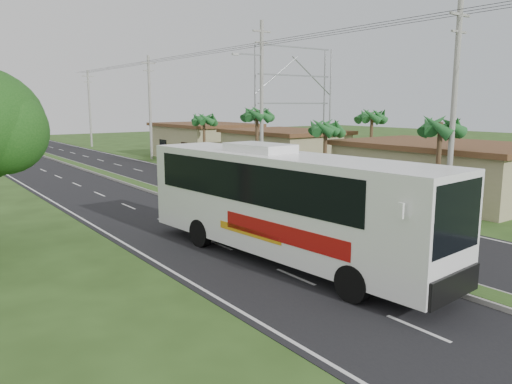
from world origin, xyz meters
TOP-DOWN VIEW (x-y plane):
  - ground at (0.00, 0.00)m, footprint 180.00×180.00m
  - road_asphalt at (0.00, 20.00)m, footprint 14.00×160.00m
  - median_strip at (0.00, 20.00)m, footprint 1.20×160.00m
  - lane_edge_left at (-6.70, 20.00)m, footprint 0.12×160.00m
  - lane_edge_right at (6.70, 20.00)m, footprint 0.12×160.00m
  - shop_near at (14.00, 6.00)m, footprint 8.60×12.60m
  - shop_mid at (14.00, 22.00)m, footprint 7.60×10.60m
  - shop_far at (14.00, 36.00)m, footprint 8.60×11.60m
  - palm_verge_a at (9.00, 3.00)m, footprint 2.40×2.40m
  - palm_verge_b at (9.40, 12.00)m, footprint 2.40×2.40m
  - palm_verge_c at (8.80, 19.00)m, footprint 2.40×2.40m
  - palm_verge_d at (9.30, 28.00)m, footprint 2.40×2.40m
  - palm_behind_shop at (17.50, 15.00)m, footprint 2.40×2.40m
  - utility_pole_a at (8.50, 2.00)m, footprint 1.60×0.28m
  - utility_pole_b at (8.47, 18.00)m, footprint 3.20×0.28m
  - utility_pole_c at (8.50, 38.00)m, footprint 1.60×0.28m
  - utility_pole_d at (8.50, 58.00)m, footprint 1.60×0.28m
  - billboard_lattice at (22.00, 30.00)m, footprint 10.18×1.18m
  - coach_bus_main at (-2.65, 1.80)m, footprint 4.03×13.84m
  - coach_bus_far at (-2.74, 57.37)m, footprint 3.53×12.70m
  - motorcyclist at (-2.00, 2.76)m, footprint 1.75×1.11m

SIDE VIEW (x-z plane):
  - ground at x=0.00m, z-range 0.00..0.00m
  - lane_edge_left at x=-6.70m, z-range 0.00..0.00m
  - lane_edge_right at x=6.70m, z-range 0.00..0.00m
  - road_asphalt at x=0.00m, z-range 0.00..0.02m
  - median_strip at x=0.00m, z-range 0.01..0.20m
  - motorcyclist at x=-2.00m, z-range -0.31..1.85m
  - shop_near at x=14.00m, z-range 0.02..3.54m
  - shop_mid at x=14.00m, z-range 0.02..3.69m
  - shop_far at x=14.00m, z-range 0.02..3.84m
  - coach_bus_far at x=-2.74m, z-range 0.25..3.90m
  - coach_bus_main at x=-2.65m, z-range 0.22..4.63m
  - palm_verge_b at x=9.40m, z-range 1.83..6.88m
  - palm_verge_d at x=9.30m, z-range 1.92..7.17m
  - palm_verge_a at x=9.00m, z-range 2.02..7.47m
  - palm_behind_shop at x=17.50m, z-range 2.11..7.76m
  - palm_verge_c at x=8.80m, z-range 2.20..8.05m
  - utility_pole_d at x=8.50m, z-range 0.17..10.67m
  - utility_pole_a at x=8.50m, z-range 0.17..11.17m
  - utility_pole_c at x=8.50m, z-range 0.17..11.17m
  - utility_pole_b at x=8.47m, z-range 0.26..12.26m
  - billboard_lattice at x=22.00m, z-range 0.79..12.86m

